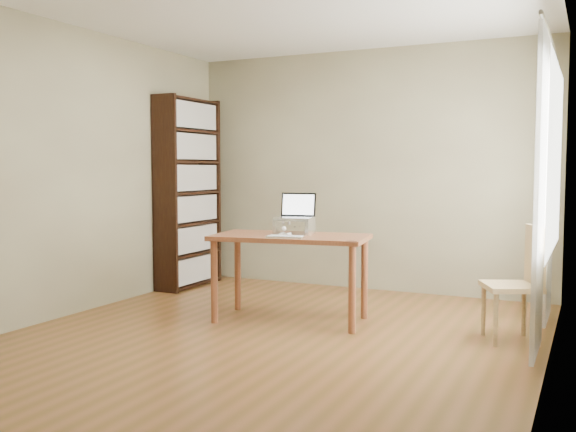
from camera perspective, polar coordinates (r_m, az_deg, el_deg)
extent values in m
cube|color=brown|center=(5.14, -1.40, -10.80)|extent=(4.00, 4.50, 0.02)
cube|color=#746B4E|center=(7.05, 6.94, 4.05)|extent=(4.00, 0.02, 2.60)
cube|color=#746B4E|center=(3.12, -20.63, 3.49)|extent=(4.00, 0.02, 2.60)
cube|color=#746B4E|center=(6.14, -18.45, 3.82)|extent=(0.02, 4.50, 2.60)
cube|color=#746B4E|center=(4.43, 22.50, 3.60)|extent=(0.02, 4.50, 2.60)
cube|color=white|center=(5.23, 22.67, 4.75)|extent=(0.01, 1.80, 1.40)
cube|color=black|center=(6.89, -10.90, 1.92)|extent=(0.30, 0.04, 2.10)
cube|color=black|center=(7.60, -7.05, 2.18)|extent=(0.30, 0.04, 2.10)
cube|color=black|center=(7.32, -9.78, 2.07)|extent=(0.02, 0.90, 2.10)
cube|color=black|center=(7.35, -8.79, -5.91)|extent=(0.30, 0.84, 0.02)
cube|color=black|center=(7.31, -8.61, -4.62)|extent=(0.20, 0.78, 0.28)
cube|color=black|center=(7.30, -8.82, -3.29)|extent=(0.30, 0.84, 0.03)
cube|color=black|center=(7.26, -8.64, -1.97)|extent=(0.20, 0.78, 0.28)
cube|color=black|center=(7.26, -8.85, -0.63)|extent=(0.30, 0.84, 0.02)
cube|color=black|center=(7.23, -8.67, 0.71)|extent=(0.20, 0.78, 0.28)
cube|color=black|center=(7.24, -8.88, 2.06)|extent=(0.30, 0.84, 0.02)
cube|color=black|center=(7.22, -8.70, 3.40)|extent=(0.20, 0.78, 0.28)
cube|color=black|center=(7.24, -8.91, 4.75)|extent=(0.30, 0.84, 0.02)
cube|color=black|center=(7.22, -8.73, 6.10)|extent=(0.20, 0.78, 0.28)
cube|color=black|center=(7.25, -8.94, 7.44)|extent=(0.30, 0.84, 0.02)
cube|color=black|center=(7.24, -8.76, 8.79)|extent=(0.20, 0.78, 0.28)
cube|color=black|center=(7.27, -8.97, 10.11)|extent=(0.30, 0.84, 0.03)
cube|color=silver|center=(4.69, 21.51, 1.82)|extent=(0.03, 0.70, 2.20)
cube|color=silver|center=(5.78, 22.28, 2.22)|extent=(0.03, 0.70, 2.20)
cylinder|color=silver|center=(5.32, 22.29, 14.30)|extent=(0.03, 1.90, 0.03)
cube|color=brown|center=(5.54, 0.21, -1.90)|extent=(1.40, 0.84, 0.04)
cylinder|color=brown|center=(6.10, -3.82, -4.89)|extent=(0.06, 0.06, 0.71)
cylinder|color=brown|center=(5.62, 6.97, -5.71)|extent=(0.06, 0.06, 0.71)
cylinder|color=brown|center=(5.64, -6.51, -5.66)|extent=(0.06, 0.06, 0.71)
cylinder|color=brown|center=(5.12, 5.03, -6.68)|extent=(0.06, 0.06, 0.71)
cube|color=silver|center=(5.66, -0.77, -0.95)|extent=(0.03, 0.25, 0.12)
cube|color=silver|center=(5.54, 1.92, -1.07)|extent=(0.03, 0.25, 0.12)
cube|color=silver|center=(5.59, 0.56, -0.33)|extent=(0.32, 0.25, 0.01)
cube|color=silver|center=(5.59, 0.56, -0.19)|extent=(0.34, 0.26, 0.02)
cube|color=black|center=(5.70, 1.11, 1.02)|extent=(0.32, 0.09, 0.21)
cube|color=white|center=(5.70, 1.08, 1.02)|extent=(0.29, 0.08, 0.18)
cube|color=silver|center=(5.31, -0.22, -1.86)|extent=(0.32, 0.18, 0.02)
cube|color=white|center=(5.31, -0.22, -1.77)|extent=(0.30, 0.16, 0.00)
cylinder|color=#562E1D|center=(5.03, 5.63, -2.29)|extent=(0.09, 0.09, 0.01)
ellipsoid|color=#423934|center=(5.63, 0.61, -0.98)|extent=(0.16, 0.35, 0.12)
ellipsoid|color=#423934|center=(5.73, 1.07, -0.93)|extent=(0.14, 0.15, 0.11)
ellipsoid|color=#423934|center=(5.46, -0.23, -0.95)|extent=(0.09, 0.09, 0.08)
ellipsoid|color=silver|center=(5.50, -0.05, -1.25)|extent=(0.08, 0.08, 0.07)
sphere|color=silver|center=(5.43, -0.39, -1.13)|extent=(0.04, 0.04, 0.04)
cone|color=#423934|center=(5.47, -0.47, -0.53)|extent=(0.03, 0.04, 0.04)
cone|color=#423934|center=(5.45, 0.05, -0.55)|extent=(0.03, 0.04, 0.04)
cylinder|color=silver|center=(5.47, -0.56, -1.62)|extent=(0.03, 0.08, 0.03)
cylinder|color=silver|center=(5.44, 0.01, -1.65)|extent=(0.03, 0.08, 0.03)
cylinder|color=#423934|center=(5.72, 1.97, -1.32)|extent=(0.12, 0.19, 0.03)
cube|color=tan|center=(5.22, 19.20, -5.95)|extent=(0.52, 0.52, 0.04)
cylinder|color=tan|center=(5.12, 17.16, -8.49)|extent=(0.04, 0.04, 0.42)
cylinder|color=tan|center=(5.09, 20.75, -8.67)|extent=(0.04, 0.04, 0.42)
cylinder|color=tan|center=(5.43, 17.65, -7.78)|extent=(0.04, 0.04, 0.42)
cylinder|color=tan|center=(5.40, 21.03, -7.94)|extent=(0.04, 0.04, 0.42)
cube|color=tan|center=(5.17, 21.23, -3.48)|extent=(0.18, 0.35, 0.47)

